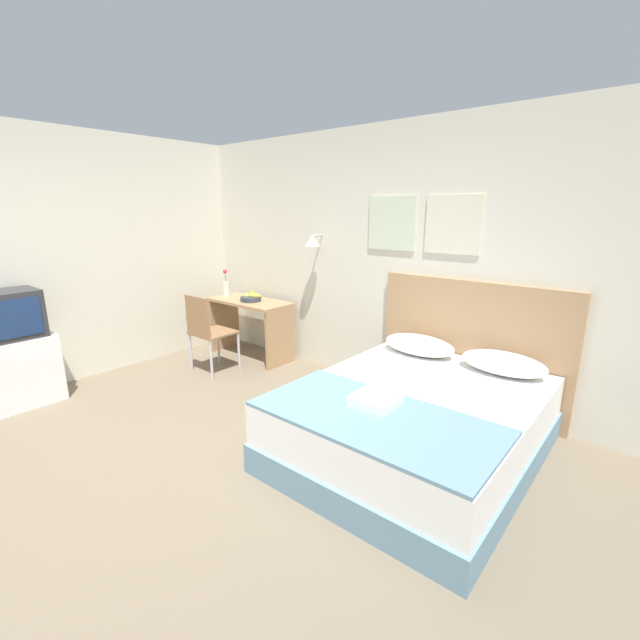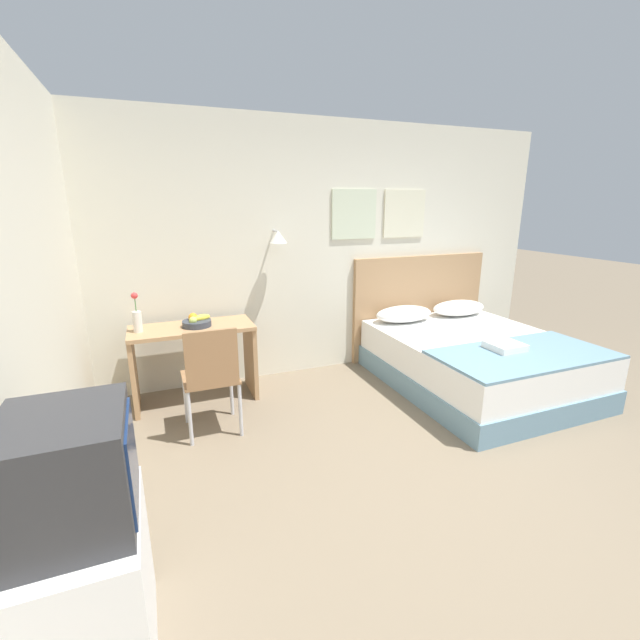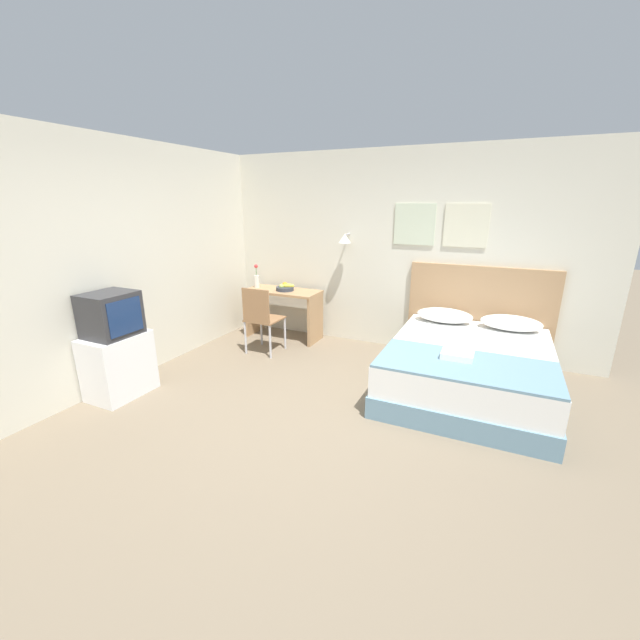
{
  "view_description": "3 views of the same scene",
  "coord_description": "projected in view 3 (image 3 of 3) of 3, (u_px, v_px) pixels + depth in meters",
  "views": [
    {
      "loc": [
        2.57,
        -1.28,
        1.84
      ],
      "look_at": [
        0.23,
        1.53,
        0.88
      ],
      "focal_mm": 24.0,
      "sensor_mm": 36.0,
      "label": 1
    },
    {
      "loc": [
        -1.75,
        -1.75,
        1.83
      ],
      "look_at": [
        -0.5,
        1.36,
        0.9
      ],
      "focal_mm": 24.0,
      "sensor_mm": 36.0,
      "label": 2
    },
    {
      "loc": [
        1.42,
        -2.73,
        1.98
      ],
      "look_at": [
        -0.38,
        1.17,
        0.68
      ],
      "focal_mm": 22.0,
      "sensor_mm": 36.0,
      "label": 3
    }
  ],
  "objects": [
    {
      "name": "bed",
      "position": [
        468.0,
        369.0,
        4.2
      ],
      "size": [
        1.63,
        2.0,
        0.53
      ],
      "color": "#66899E",
      "rests_on": "ground_plane"
    },
    {
      "name": "desk",
      "position": [
        283.0,
        305.0,
        5.83
      ],
      "size": [
        1.1,
        0.5,
        0.73
      ],
      "color": "#A87F56",
      "rests_on": "ground_plane"
    },
    {
      "name": "desk_chair",
      "position": [
        261.0,
        315.0,
        5.18
      ],
      "size": [
        0.43,
        0.43,
        0.91
      ],
      "color": "#8E6642",
      "rests_on": "ground_plane"
    },
    {
      "name": "wall_back",
      "position": [
        388.0,
        251.0,
        5.33
      ],
      "size": [
        5.47,
        0.31,
        2.65
      ],
      "color": "beige",
      "rests_on": "ground_plane"
    },
    {
      "name": "wall_left",
      "position": [
        78.0,
        271.0,
        3.87
      ],
      "size": [
        0.06,
        5.51,
        2.65
      ],
      "color": "beige",
      "rests_on": "ground_plane"
    },
    {
      "name": "pillow_right",
      "position": [
        511.0,
        323.0,
        4.61
      ],
      "size": [
        0.68,
        0.37,
        0.17
      ],
      "color": "white",
      "rests_on": "bed"
    },
    {
      "name": "headboard",
      "position": [
        478.0,
        314.0,
        4.99
      ],
      "size": [
        1.75,
        0.06,
        1.22
      ],
      "color": "#A87F56",
      "rests_on": "ground_plane"
    },
    {
      "name": "television",
      "position": [
        111.0,
        314.0,
        3.95
      ],
      "size": [
        0.43,
        0.47,
        0.45
      ],
      "color": "#2D2D30",
      "rests_on": "tv_stand"
    },
    {
      "name": "ground_plane",
      "position": [
        304.0,
        432.0,
        3.52
      ],
      "size": [
        24.0,
        24.0,
        0.0
      ],
      "primitive_type": "plane",
      "color": "#756651"
    },
    {
      "name": "fruit_bowl",
      "position": [
        285.0,
        288.0,
        5.72
      ],
      "size": [
        0.27,
        0.26,
        0.12
      ],
      "color": "#333842",
      "rests_on": "desk"
    },
    {
      "name": "pillow_left",
      "position": [
        444.0,
        315.0,
        4.92
      ],
      "size": [
        0.68,
        0.37,
        0.17
      ],
      "color": "white",
      "rests_on": "bed"
    },
    {
      "name": "folded_towel_near_foot",
      "position": [
        458.0,
        354.0,
        3.76
      ],
      "size": [
        0.29,
        0.27,
        0.06
      ],
      "color": "white",
      "rests_on": "throw_blanket"
    },
    {
      "name": "throw_blanket",
      "position": [
        465.0,
        365.0,
        3.62
      ],
      "size": [
        1.58,
        0.8,
        0.02
      ],
      "color": "#66899E",
      "rests_on": "bed"
    },
    {
      "name": "flower_vase",
      "position": [
        257.0,
        279.0,
        5.9
      ],
      "size": [
        0.08,
        0.08,
        0.35
      ],
      "color": "silver",
      "rests_on": "desk"
    },
    {
      "name": "tv_stand",
      "position": [
        119.0,
        365.0,
        4.12
      ],
      "size": [
        0.44,
        0.61,
        0.67
      ],
      "color": "white",
      "rests_on": "ground_plane"
    }
  ]
}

